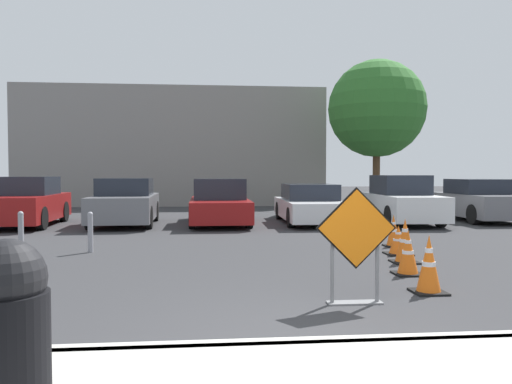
{
  "coord_description": "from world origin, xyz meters",
  "views": [
    {
      "loc": [
        -0.86,
        -4.46,
        1.67
      ],
      "look_at": [
        0.87,
        13.84,
        0.99
      ],
      "focal_mm": 35.0,
      "sensor_mm": 36.0,
      "label": 1
    }
  ],
  "objects_px": {
    "traffic_cone_fifth": "(393,231)",
    "parked_car_third": "(219,203)",
    "parked_car_second": "(125,203)",
    "trash_bin": "(6,323)",
    "traffic_cone_fourth": "(398,241)",
    "parked_car_fourth": "(310,205)",
    "parked_car_fifth": "(400,201)",
    "bollard_nearest": "(90,231)",
    "road_closed_sign": "(356,239)",
    "traffic_cone_second": "(408,253)",
    "parked_car_nearest": "(28,203)",
    "parked_car_sixth": "(478,201)",
    "traffic_cone_third": "(405,241)",
    "bollard_second": "(21,231)",
    "traffic_cone_nearest": "(429,265)"
  },
  "relations": [
    {
      "from": "road_closed_sign",
      "to": "bollard_second",
      "type": "relative_size",
      "value": 1.7
    },
    {
      "from": "parked_car_fourth",
      "to": "trash_bin",
      "type": "height_order",
      "value": "parked_car_fourth"
    },
    {
      "from": "traffic_cone_nearest",
      "to": "traffic_cone_second",
      "type": "height_order",
      "value": "traffic_cone_nearest"
    },
    {
      "from": "parked_car_second",
      "to": "trash_bin",
      "type": "distance_m",
      "value": 13.18
    },
    {
      "from": "road_closed_sign",
      "to": "bollard_nearest",
      "type": "height_order",
      "value": "road_closed_sign"
    },
    {
      "from": "parked_car_second",
      "to": "trash_bin",
      "type": "relative_size",
      "value": 3.7
    },
    {
      "from": "traffic_cone_fourth",
      "to": "parked_car_fourth",
      "type": "xyz_separation_m",
      "value": [
        -0.49,
        6.66,
        0.32
      ]
    },
    {
      "from": "traffic_cone_second",
      "to": "parked_car_fifth",
      "type": "xyz_separation_m",
      "value": [
        3.18,
        8.39,
        0.38
      ]
    },
    {
      "from": "traffic_cone_fourth",
      "to": "bollard_second",
      "type": "height_order",
      "value": "bollard_second"
    },
    {
      "from": "parked_car_second",
      "to": "traffic_cone_fourth",
      "type": "bearing_deg",
      "value": 133.45
    },
    {
      "from": "traffic_cone_third",
      "to": "trash_bin",
      "type": "relative_size",
      "value": 0.74
    },
    {
      "from": "traffic_cone_second",
      "to": "parked_car_second",
      "type": "bearing_deg",
      "value": 124.96
    },
    {
      "from": "parked_car_third",
      "to": "bollard_nearest",
      "type": "height_order",
      "value": "parked_car_third"
    },
    {
      "from": "traffic_cone_fourth",
      "to": "bollard_nearest",
      "type": "bearing_deg",
      "value": 172.16
    },
    {
      "from": "bollard_nearest",
      "to": "traffic_cone_nearest",
      "type": "bearing_deg",
      "value": -36.56
    },
    {
      "from": "traffic_cone_fifth",
      "to": "parked_car_third",
      "type": "relative_size",
      "value": 0.16
    },
    {
      "from": "road_closed_sign",
      "to": "parked_car_fourth",
      "type": "height_order",
      "value": "road_closed_sign"
    },
    {
      "from": "parked_car_fourth",
      "to": "parked_car_sixth",
      "type": "height_order",
      "value": "parked_car_sixth"
    },
    {
      "from": "traffic_cone_second",
      "to": "parked_car_sixth",
      "type": "distance_m",
      "value": 10.86
    },
    {
      "from": "parked_car_nearest",
      "to": "bollard_nearest",
      "type": "xyz_separation_m",
      "value": [
        3.26,
        -5.71,
        -0.27
      ]
    },
    {
      "from": "parked_car_fifth",
      "to": "trash_bin",
      "type": "height_order",
      "value": "parked_car_fifth"
    },
    {
      "from": "traffic_cone_fifth",
      "to": "bollard_nearest",
      "type": "distance_m",
      "value": 6.71
    },
    {
      "from": "trash_bin",
      "to": "parked_car_fifth",
      "type": "bearing_deg",
      "value": 59.08
    },
    {
      "from": "traffic_cone_nearest",
      "to": "traffic_cone_fourth",
      "type": "height_order",
      "value": "traffic_cone_nearest"
    },
    {
      "from": "parked_car_second",
      "to": "parked_car_fifth",
      "type": "bearing_deg",
      "value": 177.33
    },
    {
      "from": "road_closed_sign",
      "to": "parked_car_fifth",
      "type": "distance_m",
      "value": 11.13
    },
    {
      "from": "traffic_cone_fourth",
      "to": "parked_car_fourth",
      "type": "distance_m",
      "value": 6.69
    },
    {
      "from": "parked_car_sixth",
      "to": "traffic_cone_third",
      "type": "bearing_deg",
      "value": 54.33
    },
    {
      "from": "traffic_cone_fifth",
      "to": "parked_car_second",
      "type": "xyz_separation_m",
      "value": [
        -6.91,
        5.43,
        0.35
      ]
    },
    {
      "from": "parked_car_fourth",
      "to": "traffic_cone_second",
      "type": "bearing_deg",
      "value": 90.07
    },
    {
      "from": "traffic_cone_nearest",
      "to": "parked_car_fifth",
      "type": "relative_size",
      "value": 0.18
    },
    {
      "from": "traffic_cone_second",
      "to": "bollard_second",
      "type": "relative_size",
      "value": 0.84
    },
    {
      "from": "parked_car_second",
      "to": "bollard_nearest",
      "type": "xyz_separation_m",
      "value": [
        0.21,
        -5.66,
        -0.25
      ]
    },
    {
      "from": "parked_car_nearest",
      "to": "parked_car_fourth",
      "type": "bearing_deg",
      "value": 178.16
    },
    {
      "from": "trash_bin",
      "to": "traffic_cone_nearest",
      "type": "bearing_deg",
      "value": 37.22
    },
    {
      "from": "parked_car_nearest",
      "to": "parked_car_second",
      "type": "height_order",
      "value": "parked_car_nearest"
    },
    {
      "from": "parked_car_third",
      "to": "traffic_cone_fourth",
      "type": "bearing_deg",
      "value": 117.61
    },
    {
      "from": "traffic_cone_fifth",
      "to": "parked_car_third",
      "type": "bearing_deg",
      "value": 125.03
    },
    {
      "from": "traffic_cone_second",
      "to": "parked_car_fourth",
      "type": "bearing_deg",
      "value": 89.14
    },
    {
      "from": "traffic_cone_third",
      "to": "bollard_nearest",
      "type": "distance_m",
      "value": 6.41
    },
    {
      "from": "traffic_cone_third",
      "to": "parked_car_second",
      "type": "relative_size",
      "value": 0.2
    },
    {
      "from": "parked_car_second",
      "to": "trash_bin",
      "type": "bearing_deg",
      "value": 94.31
    },
    {
      "from": "bollard_nearest",
      "to": "parked_car_fourth",
      "type": "bearing_deg",
      "value": 44.44
    },
    {
      "from": "parked_car_sixth",
      "to": "parked_car_fifth",
      "type": "bearing_deg",
      "value": 10.36
    },
    {
      "from": "traffic_cone_third",
      "to": "parked_car_fourth",
      "type": "distance_m",
      "value": 7.59
    },
    {
      "from": "road_closed_sign",
      "to": "parked_car_third",
      "type": "xyz_separation_m",
      "value": [
        -1.52,
        10.36,
        -0.16
      ]
    },
    {
      "from": "parked_car_fifth",
      "to": "bollard_nearest",
      "type": "height_order",
      "value": "parked_car_fifth"
    },
    {
      "from": "traffic_cone_fifth",
      "to": "parked_car_fifth",
      "type": "relative_size",
      "value": 0.16
    },
    {
      "from": "traffic_cone_fifth",
      "to": "parked_car_fifth",
      "type": "distance_m",
      "value": 5.75
    },
    {
      "from": "road_closed_sign",
      "to": "traffic_cone_fourth",
      "type": "bearing_deg",
      "value": 61.59
    }
  ]
}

